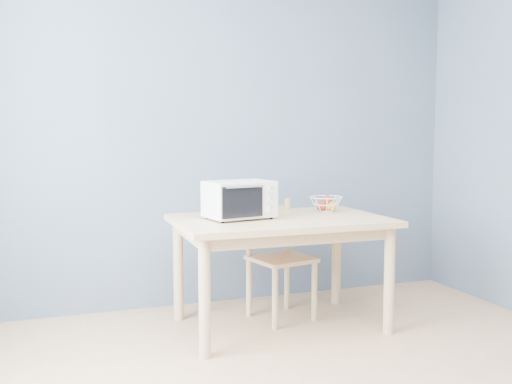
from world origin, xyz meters
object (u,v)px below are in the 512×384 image
object	(u,v)px
dining_table	(280,233)
toaster_oven	(237,199)
dining_chair	(278,260)
fruit_basket	(326,203)

from	to	relation	value
dining_table	toaster_oven	distance (m)	0.38
dining_chair	fruit_basket	bearing A→B (deg)	-16.78
toaster_oven	fruit_basket	xyz separation A→B (m)	(0.72, 0.15, -0.07)
fruit_basket	dining_chair	size ratio (longest dim) A/B	0.37
dining_table	fruit_basket	bearing A→B (deg)	22.15
dining_table	toaster_oven	world-z (taller)	toaster_oven
dining_table	fruit_basket	world-z (taller)	fruit_basket
toaster_oven	fruit_basket	distance (m)	0.74
fruit_basket	dining_chair	distance (m)	0.54
dining_chair	toaster_oven	bearing A→B (deg)	-167.32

